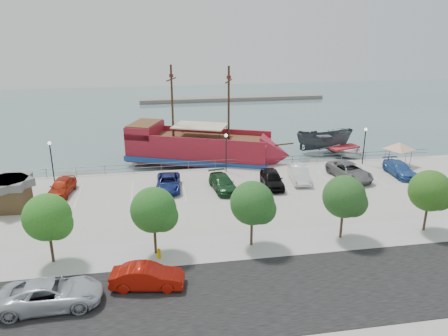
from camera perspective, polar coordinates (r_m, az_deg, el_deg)
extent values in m
plane|color=#4D6767|center=(42.31, 1.80, -4.64)|extent=(160.00, 160.00, 0.00)
cube|color=black|center=(28.24, 8.49, -15.57)|extent=(100.00, 8.00, 0.04)
cube|color=#A2A29F|center=(33.13, 5.29, -9.84)|extent=(100.00, 4.00, 0.05)
cylinder|color=slate|center=(48.80, 0.01, 1.08)|extent=(50.00, 0.06, 0.06)
cylinder|color=slate|center=(48.93, 0.01, 0.63)|extent=(50.00, 0.06, 0.06)
cube|color=slate|center=(96.11, 1.16, 9.03)|extent=(40.00, 3.00, 0.80)
cube|color=maroon|center=(52.65, -3.31, 2.43)|extent=(17.49, 11.27, 2.72)
cube|color=navy|center=(52.91, -3.30, 1.51)|extent=(17.90, 11.69, 0.63)
cone|color=maroon|center=(50.94, 6.71, 1.76)|extent=(5.03, 5.93, 5.03)
cube|color=maroon|center=(54.35, -10.30, 4.97)|extent=(4.91, 6.04, 1.47)
cube|color=brown|center=(54.17, -10.35, 5.78)|extent=(4.56, 5.58, 0.13)
cube|color=brown|center=(52.12, -2.79, 3.89)|extent=(14.34, 9.49, 0.16)
cube|color=maroon|center=(54.53, -2.62, 4.91)|extent=(15.56, 6.63, 0.73)
cube|color=maroon|center=(49.86, -4.15, 3.53)|extent=(15.56, 6.63, 0.73)
cylinder|color=#382111|center=(50.44, 0.61, 8.34)|extent=(0.33, 0.33, 8.59)
cylinder|color=#382111|center=(52.29, -6.78, 8.59)|extent=(0.33, 0.33, 8.59)
cylinder|color=#382111|center=(50.03, 0.62, 11.29)|extent=(1.34, 2.96, 0.15)
cylinder|color=#382111|center=(51.89, -6.89, 11.44)|extent=(1.34, 2.96, 0.15)
cube|color=beige|center=(51.84, -3.15, 5.53)|extent=(7.14, 6.01, 0.13)
cylinder|color=#382111|center=(50.52, 7.59, 3.07)|extent=(2.47, 1.16, 0.62)
imported|color=#3D4349|center=(59.32, 12.94, 3.33)|extent=(7.73, 3.56, 2.89)
imported|color=silver|center=(58.80, 15.38, 2.21)|extent=(6.46, 7.70, 1.37)
cube|color=#66635F|center=(50.53, -17.01, -1.22)|extent=(8.03, 4.20, 0.44)
cube|color=gray|center=(52.10, 6.93, 0.07)|extent=(6.69, 1.97, 0.38)
cube|color=slate|center=(54.82, 14.89, 0.54)|extent=(7.75, 4.30, 0.43)
cube|color=#4F3B24|center=(42.70, -26.21, -3.43)|extent=(3.16, 3.16, 2.18)
cube|color=#5A5A5A|center=(42.26, -26.47, -1.74)|extent=(3.58, 3.58, 0.69)
cylinder|color=slate|center=(54.45, 20.34, 1.79)|extent=(0.08, 0.08, 1.94)
cylinder|color=slate|center=(54.91, 22.69, 1.64)|extent=(0.08, 0.08, 1.94)
cylinder|color=slate|center=(52.29, 20.73, 1.06)|extent=(0.08, 0.08, 1.94)
cylinder|color=slate|center=(52.77, 23.17, 0.91)|extent=(0.08, 0.08, 1.94)
pyramid|color=white|center=(53.14, 21.95, 3.12)|extent=(4.75, 4.75, 0.79)
imported|color=#B4BAC1|center=(28.15, -21.65, -15.04)|extent=(5.89, 2.87, 1.61)
imported|color=#A51408|center=(28.29, -9.99, -13.80)|extent=(4.75, 2.26, 1.50)
cylinder|color=#C2A200|center=(31.34, -8.48, -11.14)|extent=(0.25, 0.25, 0.64)
sphere|color=#C2A200|center=(31.18, -8.51, -10.60)|extent=(0.28, 0.28, 0.28)
cylinder|color=black|center=(47.71, -21.54, 0.61)|extent=(0.12, 0.12, 4.00)
sphere|color=#FFF2CC|center=(47.14, -21.84, 3.04)|extent=(0.36, 0.36, 0.36)
cylinder|color=black|center=(47.27, 0.28, 1.81)|extent=(0.12, 0.12, 4.00)
sphere|color=#FFF2CC|center=(46.69, 0.28, 4.27)|extent=(0.36, 0.36, 0.36)
cylinder|color=black|center=(52.35, 17.81, 2.59)|extent=(0.12, 0.12, 4.00)
sphere|color=#FFF2CC|center=(51.83, 18.04, 4.82)|extent=(0.36, 0.36, 0.36)
cylinder|color=#473321|center=(32.47, -21.59, -9.67)|extent=(0.20, 0.20, 2.20)
sphere|color=#265F1A|center=(31.48, -22.10, -5.97)|extent=(3.20, 3.20, 3.20)
sphere|color=#265F1A|center=(31.25, -21.03, -6.83)|extent=(2.20, 2.20, 2.20)
cylinder|color=#473321|center=(31.67, -8.98, -9.21)|extent=(0.20, 0.20, 2.20)
sphere|color=#21521B|center=(30.66, -9.20, -5.42)|extent=(3.20, 3.20, 3.20)
sphere|color=#21521B|center=(30.55, -8.02, -6.27)|extent=(2.20, 2.20, 2.20)
cylinder|color=#473321|center=(32.40, 3.62, -8.32)|extent=(0.20, 0.20, 2.20)
sphere|color=#204C1C|center=(31.41, 3.70, -4.59)|extent=(3.20, 3.20, 3.20)
sphere|color=#204C1C|center=(31.44, 4.88, -5.39)|extent=(2.20, 2.20, 2.20)
cylinder|color=#473321|center=(34.56, 15.08, -7.16)|extent=(0.20, 0.20, 2.20)
sphere|color=#21481C|center=(33.63, 15.41, -3.63)|extent=(3.20, 3.20, 3.20)
sphere|color=#21481C|center=(33.79, 16.49, -4.36)|extent=(2.20, 2.20, 2.20)
cylinder|color=#473321|center=(37.90, 24.81, -5.94)|extent=(0.20, 0.20, 2.20)
sphere|color=#275117|center=(37.07, 25.30, -2.70)|extent=(3.20, 3.20, 3.20)
sphere|color=#275117|center=(37.32, 26.23, -3.36)|extent=(2.20, 2.20, 2.20)
imported|color=#A5230B|center=(44.33, -20.43, -2.28)|extent=(2.45, 4.78, 1.56)
imported|color=navy|center=(43.10, -7.29, -1.91)|extent=(2.67, 5.16, 1.39)
imported|color=#184121|center=(42.60, -0.15, -1.98)|extent=(2.57, 5.11, 1.42)
imported|color=black|center=(43.69, 6.29, -1.40)|extent=(2.28, 4.92, 1.63)
imported|color=white|center=(45.52, 9.78, -0.78)|extent=(2.23, 4.87, 1.55)
imported|color=slate|center=(47.50, 16.08, -0.38)|extent=(3.63, 6.17, 1.61)
imported|color=#2D57A1|center=(50.22, 21.96, -0.11)|extent=(2.12, 4.96, 1.42)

